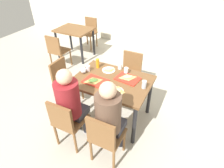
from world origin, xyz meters
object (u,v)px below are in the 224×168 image
main_table (112,85)px  plastic_cup_b (102,91)px  chair_far_side (130,71)px  pizza_slice_d (117,91)px  chair_near_right (105,136)px  background_table (75,34)px  plastic_cup_c (88,68)px  background_chair_near (57,50)px  background_chair_far (90,30)px  tray_red_near (95,81)px  tray_red_far (128,79)px  plastic_cup_d (126,71)px  paper_plate_near_edge (116,91)px  person_in_red (70,101)px  pizza_slice_b (128,77)px  condiment_bottle (98,63)px  plastic_cup_a (120,66)px  chair_left_end (64,79)px  soda_can (144,84)px  paper_plate_center (109,70)px  pizza_slice_c (109,69)px  chair_near_left (67,121)px  pizza_slice_a (93,80)px  person_in_brown_jacket (110,115)px  foil_bundle (84,70)px

main_table → plastic_cup_b: 0.39m
main_table → chair_far_side: 0.83m
main_table → pizza_slice_d: bearing=-51.4°
chair_near_right → background_table: (-2.21, 2.47, 0.14)m
plastic_cup_c → background_chair_near: size_ratio=0.12×
plastic_cup_b → background_chair_far: (-1.94, 2.75, -0.33)m
tray_red_near → tray_red_far: 0.50m
plastic_cup_d → paper_plate_near_edge: bearing=-83.4°
chair_far_side → main_table: bearing=-90.0°
person_in_red → pizza_slice_b: 0.96m
condiment_bottle → tray_red_near: bearing=-65.1°
tray_red_far → plastic_cup_d: plastic_cup_d is taller
plastic_cup_a → background_chair_near: (-1.88, 0.56, -0.33)m
plastic_cup_b → background_table: size_ratio=0.11×
chair_left_end → soda_can: size_ratio=6.99×
paper_plate_center → paper_plate_near_edge: size_ratio=1.00×
soda_can → background_table: (-2.42, 1.64, -0.20)m
tray_red_far → pizza_slice_b: (-0.01, 0.02, 0.02)m
pizza_slice_c → plastic_cup_c: plastic_cup_c is taller
chair_near_left → plastic_cup_d: bearing=69.0°
pizza_slice_c → plastic_cup_c: size_ratio=2.14×
pizza_slice_c → background_chair_near: background_chair_near is taller
paper_plate_near_edge → main_table: bearing=127.3°
tray_red_near → pizza_slice_b: pizza_slice_b is taller
chair_left_end → condiment_bottle: 0.73m
main_table → chair_left_end: 1.00m
tray_red_near → background_chair_near: 2.03m
pizza_slice_a → soda_can: soda_can is taller
chair_near_right → paper_plate_near_edge: chair_near_right is taller
person_in_red → tray_red_near: bearing=80.3°
pizza_slice_b → background_chair_far: (-2.11, 2.24, -0.30)m
person_in_brown_jacket → plastic_cup_b: (-0.27, 0.31, 0.08)m
paper_plate_center → paper_plate_near_edge: bearing=-52.7°
tray_red_near → foil_bundle: bearing=156.7°
paper_plate_center → pizza_slice_c: pizza_slice_c is taller
paper_plate_center → pizza_slice_c: size_ratio=1.03×
main_table → background_chair_near: (-1.91, 0.92, -0.18)m
chair_left_end → background_chair_near: (-0.93, 0.92, 0.00)m
chair_left_end → soda_can: (1.49, 0.02, 0.34)m
chair_left_end → background_chair_far: same height
plastic_cup_d → background_chair_near: size_ratio=0.12×
pizza_slice_a → tray_red_near: bearing=41.2°
plastic_cup_a → plastic_cup_c: size_ratio=1.00×
tray_red_far → background_table: bearing=144.2°
chair_far_side → plastic_cup_d: 0.64m
chair_near_left → soda_can: bearing=46.0°
chair_near_left → background_chair_near: same height
plastic_cup_b → chair_left_end: bearing=160.2°
tray_red_far → pizza_slice_b: pizza_slice_b is taller
pizza_slice_d → plastic_cup_b: 0.21m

